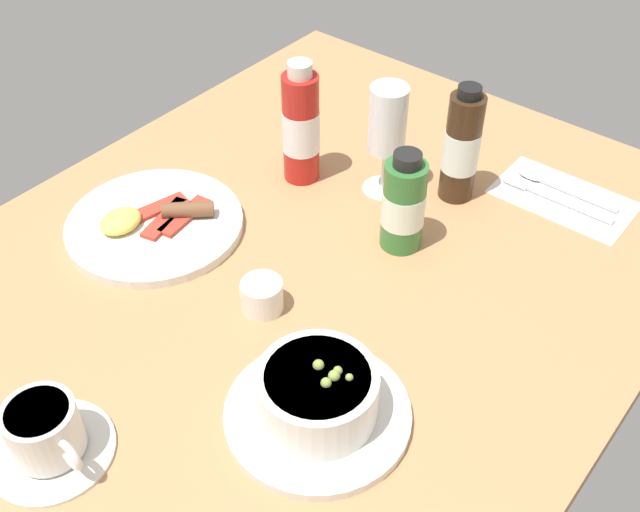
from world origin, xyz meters
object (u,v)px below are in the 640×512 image
at_px(wine_glass, 387,125).
at_px(sauce_bottle_red, 301,127).
at_px(cutlery_setting, 561,196).
at_px(porridge_bowl, 318,398).
at_px(breakfast_plate, 154,224).
at_px(coffee_cup, 46,435).
at_px(sauce_bottle_brown, 461,147).
at_px(sauce_bottle_green, 403,204).
at_px(creamer_jug, 261,295).

distance_m(wine_glass, sauce_bottle_red, 0.13).
distance_m(cutlery_setting, sauce_bottle_red, 0.39).
distance_m(porridge_bowl, breakfast_plate, 0.39).
relative_size(porridge_bowl, breakfast_plate, 0.83).
xyz_separation_m(coffee_cup, sauce_bottle_brown, (0.64, -0.09, 0.05)).
bearing_deg(breakfast_plate, sauce_bottle_red, -19.46).
relative_size(sauce_bottle_red, breakfast_plate, 0.77).
height_order(porridge_bowl, sauce_bottle_green, sauce_bottle_green).
relative_size(porridge_bowl, coffee_cup, 1.55).
distance_m(cutlery_setting, sauce_bottle_green, 0.27).
distance_m(porridge_bowl, coffee_cup, 0.28).
xyz_separation_m(wine_glass, breakfast_plate, (-0.27, 0.19, -0.10)).
xyz_separation_m(sauce_bottle_brown, sauce_bottle_red, (-0.11, 0.20, 0.00)).
bearing_deg(cutlery_setting, sauce_bottle_red, 121.00).
bearing_deg(sauce_bottle_green, wine_glass, 46.30).
relative_size(cutlery_setting, sauce_bottle_red, 1.05).
relative_size(sauce_bottle_brown, breakfast_plate, 0.73).
bearing_deg(wine_glass, porridge_bowl, -154.17).
relative_size(cutlery_setting, creamer_jug, 3.36).
bearing_deg(sauce_bottle_green, creamer_jug, 163.12).
xyz_separation_m(cutlery_setting, breakfast_plate, (-0.42, 0.40, 0.01)).
xyz_separation_m(sauce_bottle_brown, sauce_bottle_green, (-0.14, 0.00, -0.02)).
bearing_deg(sauce_bottle_red, coffee_cup, -168.30).
xyz_separation_m(porridge_bowl, sauce_bottle_red, (0.33, 0.30, 0.05)).
bearing_deg(sauce_bottle_brown, sauce_bottle_green, 179.71).
xyz_separation_m(porridge_bowl, sauce_bottle_brown, (0.43, 0.09, 0.05)).
xyz_separation_m(porridge_bowl, cutlery_setting, (0.52, -0.03, -0.03)).
bearing_deg(sauce_bottle_red, wine_glass, -66.06).
relative_size(sauce_bottle_green, breakfast_plate, 0.60).
xyz_separation_m(cutlery_setting, sauce_bottle_brown, (-0.09, 0.12, 0.08)).
xyz_separation_m(cutlery_setting, wine_glass, (-0.15, 0.21, 0.11)).
relative_size(porridge_bowl, sauce_bottle_red, 1.08).
bearing_deg(sauce_bottle_brown, breakfast_plate, 139.39).
distance_m(creamer_jug, sauce_bottle_red, 0.29).
height_order(cutlery_setting, sauce_bottle_red, sauce_bottle_red).
bearing_deg(creamer_jug, coffee_cup, 174.47).
relative_size(coffee_cup, sauce_bottle_brown, 0.74).
height_order(coffee_cup, sauce_bottle_red, sauce_bottle_red).
bearing_deg(cutlery_setting, porridge_bowl, 176.74).
relative_size(sauce_bottle_brown, sauce_bottle_green, 1.21).
bearing_deg(sauce_bottle_green, cutlery_setting, -28.40).
bearing_deg(wine_glass, coffee_cup, 179.69).
relative_size(creamer_jug, sauce_bottle_brown, 0.33).
bearing_deg(breakfast_plate, sauce_bottle_brown, -40.61).
bearing_deg(breakfast_plate, cutlery_setting, -44.04).
bearing_deg(cutlery_setting, wine_glass, 124.41).
bearing_deg(sauce_bottle_green, sauce_bottle_brown, -0.29).
relative_size(wine_glass, sauce_bottle_green, 1.15).
xyz_separation_m(cutlery_setting, sauce_bottle_red, (-0.20, 0.33, 0.08)).
distance_m(cutlery_setting, wine_glass, 0.28).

